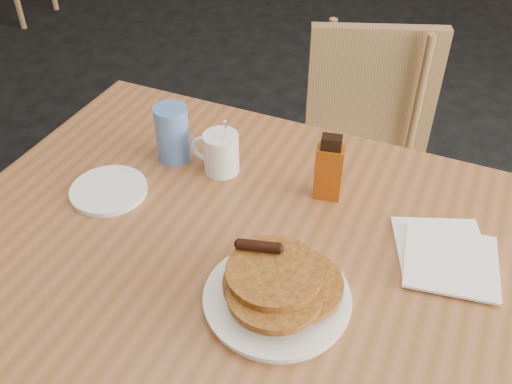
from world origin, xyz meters
TOP-DOWN VIEW (x-y plane):
  - main_table at (0.02, -0.05)m, footprint 1.38×0.95m
  - chair_main_far at (0.02, 0.68)m, footprint 0.50×0.51m
  - pancake_plate at (0.06, -0.17)m, footprint 0.26×0.26m
  - coffee_mug at (-0.19, 0.14)m, footprint 0.11×0.08m
  - syrup_bottle at (0.06, 0.14)m, footprint 0.06×0.05m
  - napkin_stack at (0.32, 0.05)m, footprint 0.22×0.23m
  - blue_tumbler at (-0.30, 0.14)m, footprint 0.09×0.09m
  - side_saucer at (-0.37, -0.02)m, footprint 0.18×0.18m

SIDE VIEW (x-z plane):
  - chair_main_far at x=0.02m, z-range 0.08..0.95m
  - main_table at x=0.02m, z-range 0.34..1.09m
  - side_saucer at x=-0.37m, z-range 0.75..0.76m
  - napkin_stack at x=0.32m, z-range 0.75..0.76m
  - pancake_plate at x=0.06m, z-range 0.73..0.83m
  - coffee_mug at x=-0.19m, z-range 0.73..0.87m
  - blue_tumbler at x=-0.30m, z-range 0.75..0.88m
  - syrup_bottle at x=0.06m, z-range 0.74..0.89m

